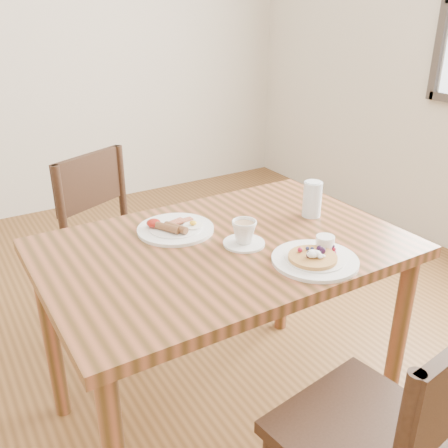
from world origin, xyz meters
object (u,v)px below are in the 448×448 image
Objects in this scene: dining_table at (224,269)px; chair_near at (388,437)px; breakfast_plate at (175,228)px; pancake_plate at (316,257)px; teacup_saucer at (244,234)px; chair_far at (117,242)px; water_glass at (312,199)px.

dining_table is 0.73m from chair_near.
dining_table is at bearing -60.13° from breakfast_plate.
pancake_plate is (0.13, 0.45, 0.27)m from chair_near.
teacup_saucer is (0.05, -0.04, 0.14)m from dining_table.
chair_near is 1.00× the size of chair_far.
dining_table is 1.36× the size of chair_near.
pancake_plate is 1.93× the size of teacup_saucer.
dining_table is 0.73m from chair_far.
chair_far is at bearing 90.07° from chair_near.
chair_near is 0.73m from teacup_saucer.
chair_near is 3.26× the size of breakfast_plate.
pancake_plate is 0.51m from breakfast_plate.
chair_near reaches higher than dining_table.
pancake_plate is at bearing -57.32° from breakfast_plate.
pancake_plate reaches higher than breakfast_plate.
pancake_plate is (0.18, -0.26, 0.11)m from dining_table.
chair_near reaches higher than teacup_saucer.
water_glass is at bearing 103.81° from chair_far.
chair_far is 3.26× the size of pancake_plate.
chair_near is 0.88m from water_glass.
breakfast_plate is at bearing 69.44° from chair_far.
teacup_saucer is at bearing 120.20° from pancake_plate.
chair_far reaches higher than pancake_plate.
chair_far is (-0.14, 0.70, -0.16)m from dining_table.
teacup_saucer is 0.36m from water_glass.
dining_table is 0.33m from pancake_plate.
teacup_saucer reaches higher than pancake_plate.
water_glass is at bearing 51.57° from pancake_plate.
teacup_saucer is (0.15, -0.21, 0.03)m from breakfast_plate.
water_glass is at bearing 11.11° from teacup_saucer.
chair_near is 0.54m from pancake_plate.
chair_near is (0.05, -0.71, -0.16)m from dining_table.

